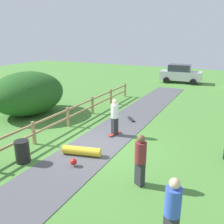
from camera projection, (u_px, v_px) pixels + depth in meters
ground_plane at (97, 144)px, 11.09m from camera, size 60.00×60.00×0.00m
asphalt_path at (97, 144)px, 11.09m from camera, size 2.40×28.00×0.02m
wooden_fence at (52, 122)px, 12.01m from camera, size 0.12×18.12×1.10m
bush_large at (28, 93)px, 15.10m from camera, size 4.03×4.84×2.68m
trash_bin at (22, 151)px, 9.41m from camera, size 0.56×0.56×0.90m
skater_riding at (115, 115)px, 11.78m from camera, size 0.47×0.82×1.85m
skater_fallen at (81, 152)px, 9.93m from camera, size 1.65×1.40×0.36m
skateboard_loose at (131, 119)px, 14.21m from camera, size 0.69×0.72×0.08m
bystander_maroon at (140, 158)px, 7.78m from camera, size 0.52×0.52×1.80m
bystander_blue at (172, 209)px, 5.48m from camera, size 0.52×0.52×1.80m
parked_car_silver at (181, 74)px, 25.46m from camera, size 4.31×2.22×1.92m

